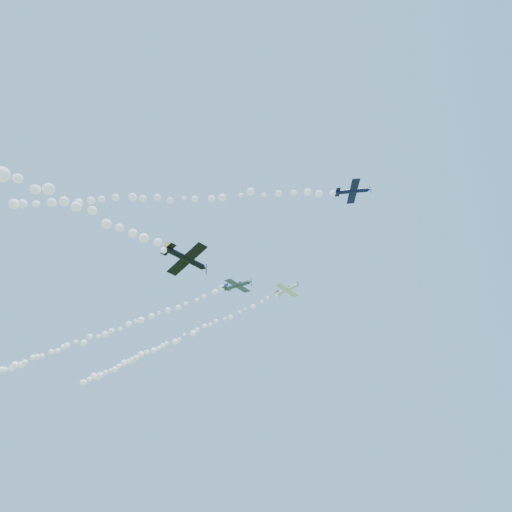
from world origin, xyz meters
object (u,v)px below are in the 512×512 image
(plane_navy, at_px, (353,191))
(plane_grey, at_px, (238,285))
(plane_black, at_px, (187,259))
(plane_white, at_px, (287,290))

(plane_navy, distance_m, plane_grey, 26.23)
(plane_navy, distance_m, plane_black, 29.31)
(plane_white, bearing_deg, plane_navy, -27.75)
(plane_navy, xyz_separation_m, plane_black, (-25.53, -7.26, -12.44))
(plane_navy, bearing_deg, plane_black, 178.89)
(plane_white, xyz_separation_m, plane_grey, (-5.83, -12.74, -5.19))
(plane_white, bearing_deg, plane_grey, -92.57)
(plane_black, bearing_deg, plane_navy, -46.39)
(plane_white, relative_size, plane_black, 0.79)
(plane_grey, bearing_deg, plane_black, -84.88)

